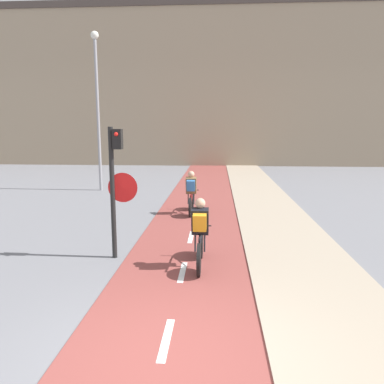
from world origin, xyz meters
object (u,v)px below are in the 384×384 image
at_px(cyclist_near, 200,235).
at_px(cyclist_far, 191,194).
at_px(traffic_light_pole, 116,178).
at_px(street_lamp_far, 97,96).

height_order(cyclist_near, cyclist_far, cyclist_near).
height_order(traffic_light_pole, street_lamp_far, street_lamp_far).
xyz_separation_m(traffic_light_pole, cyclist_far, (1.38, 4.51, -1.15)).
distance_m(cyclist_near, cyclist_far, 5.01).
distance_m(traffic_light_pole, cyclist_far, 4.85).
relative_size(street_lamp_far, cyclist_near, 4.08).
bearing_deg(cyclist_near, traffic_light_pole, 166.09).
height_order(traffic_light_pole, cyclist_far, traffic_light_pole).
height_order(street_lamp_far, cyclist_near, street_lamp_far).
distance_m(street_lamp_far, cyclist_far, 7.53).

